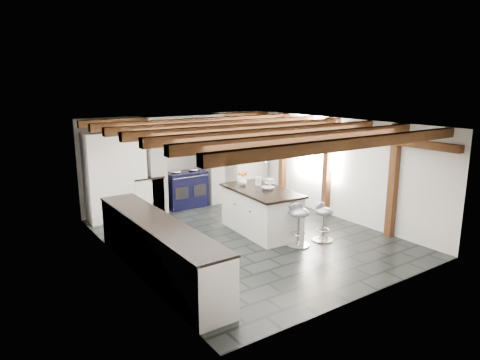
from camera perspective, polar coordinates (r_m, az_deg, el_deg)
ground at (r=8.76m, az=0.95°, el=-7.59°), size 6.00×6.00×0.00m
room_shell at (r=9.33m, az=-7.15°, el=0.39°), size 6.00×6.03×6.00m
range_cooker at (r=10.83m, az=-7.28°, el=-1.14°), size 1.00×0.63×0.99m
kitchen_island at (r=8.92m, az=2.79°, el=-4.04°), size 1.09×1.92×1.23m
bar_stool_near at (r=8.58m, az=10.99°, el=-4.93°), size 0.44×0.44×0.77m
bar_stool_far at (r=8.22m, az=7.78°, el=-5.23°), size 0.55×0.55×0.85m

